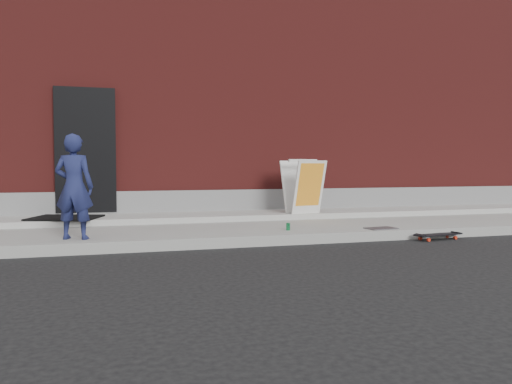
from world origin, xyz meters
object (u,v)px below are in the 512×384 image
object	(u,v)px
child	(74,187)
skateboard	(438,235)
pizza_sign	(303,186)
soda_can	(288,227)

from	to	relation	value
child	skateboard	xyz separation A→B (m)	(5.21, -0.51, -0.77)
skateboard	child	bearing A→B (deg)	174.39
child	skateboard	bearing A→B (deg)	-167.80
pizza_sign	soda_can	world-z (taller)	pizza_sign
child	soda_can	size ratio (longest dim) A/B	12.49
skateboard	soda_can	xyz separation A→B (m)	(-2.20, 0.59, 0.13)
pizza_sign	child	bearing A→B (deg)	-157.65
child	soda_can	xyz separation A→B (m)	(3.02, 0.08, -0.64)
pizza_sign	soda_can	distance (m)	1.80
child	skateboard	world-z (taller)	child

